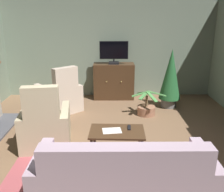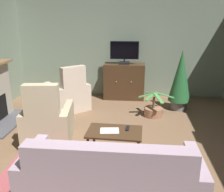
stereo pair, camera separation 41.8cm
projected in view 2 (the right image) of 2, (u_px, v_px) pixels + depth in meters
ground_plane at (107, 159)px, 4.09m from camera, size 6.46×7.57×0.04m
wall_back at (121, 49)px, 7.02m from camera, size 6.46×0.10×2.69m
rug_central at (92, 176)px, 3.61m from camera, size 2.68×1.65×0.01m
tv_cabinet at (124, 82)px, 6.95m from camera, size 1.11×0.53×0.99m
television at (124, 52)px, 6.64m from camera, size 0.77×0.20×0.61m
coffee_table at (115, 134)px, 3.99m from camera, size 0.90×0.58×0.47m
tv_remote at (128, 128)px, 4.05m from camera, size 0.06×0.17×0.02m
folded_newspaper at (110, 131)px, 3.98m from camera, size 0.32×0.25×0.01m
sofa_floral at (111, 182)px, 2.98m from camera, size 2.13×0.85×0.95m
armchair_near_window at (48, 124)px, 4.52m from camera, size 0.94×1.00×1.19m
armchair_angled_to_table at (69, 96)px, 6.15m from camera, size 1.23×1.23×1.13m
potted_plant_small_fern_corner at (153, 110)px, 5.77m from camera, size 0.82×0.70×0.59m
potted_plant_leafy_by_curtain at (181, 78)px, 6.02m from camera, size 0.54×0.54×1.48m
cat at (51, 117)px, 5.48m from camera, size 0.62×0.35×0.22m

